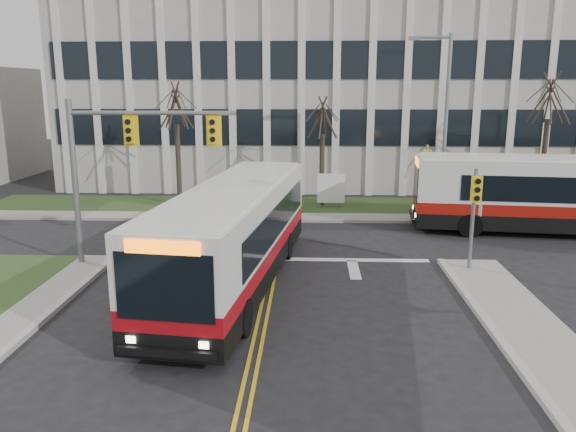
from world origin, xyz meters
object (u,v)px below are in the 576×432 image
Objects in this scene: streetlight at (443,116)px; bus_cross at (561,197)px; directory_sign at (331,189)px; bus_main at (235,237)px.

streetlight is 6.83m from bus_cross.
streetlight reaches higher than directory_sign.
streetlight is 6.96m from directory_sign.
directory_sign is 12.74m from bus_main.
streetlight reaches higher than bus_main.
bus_main is at bearing -106.66° from directory_sign.
bus_main is 0.97× the size of bus_cross.
streetlight is at bearing 57.04° from bus_main.
directory_sign is 0.16× the size of bus_main.
streetlight is 4.60× the size of directory_sign.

